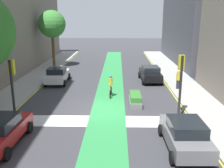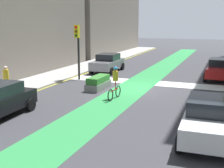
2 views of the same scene
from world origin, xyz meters
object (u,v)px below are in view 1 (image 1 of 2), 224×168
(car_white_left_far, at_px, (57,75))
(median_planter, at_px, (135,100))
(car_grey_right_near, at_px, (185,134))
(car_black_right_far, at_px, (150,74))
(pedestrian_sidewalk_right_a, at_px, (178,79))
(traffic_signal_near_right, at_px, (181,74))
(traffic_signal_near_left, at_px, (12,78))
(car_red_left_near, at_px, (1,131))
(street_tree_far, at_px, (52,24))
(cyclist_in_lane, at_px, (111,85))

(car_white_left_far, relative_size, median_planter, 1.77)
(car_grey_right_near, bearing_deg, car_black_right_far, 90.22)
(car_white_left_far, height_order, pedestrian_sidewalk_right_a, pedestrian_sidewalk_right_a)
(traffic_signal_near_right, height_order, traffic_signal_near_left, traffic_signal_near_right)
(car_grey_right_near, bearing_deg, traffic_signal_near_right, 81.26)
(car_red_left_near, xyz_separation_m, street_tree_far, (-2.28, 20.90, 4.63))
(traffic_signal_near_right, xyz_separation_m, traffic_signal_near_left, (-10.60, -0.66, -0.14))
(car_black_right_far, xyz_separation_m, street_tree_far, (-11.58, 7.29, 4.63))
(street_tree_far, height_order, median_planter, street_tree_far)
(car_red_left_near, relative_size, street_tree_far, 0.61)
(street_tree_far, bearing_deg, median_planter, -56.45)
(car_red_left_near, bearing_deg, traffic_signal_near_right, 22.16)
(traffic_signal_near_left, height_order, cyclist_in_lane, traffic_signal_near_left)
(traffic_signal_near_right, height_order, street_tree_far, street_tree_far)
(cyclist_in_lane, height_order, street_tree_far, street_tree_far)
(car_white_left_far, distance_m, median_planter, 9.71)
(traffic_signal_near_left, distance_m, car_white_left_far, 9.59)
(car_red_left_near, height_order, car_white_left_far, same)
(car_black_right_far, bearing_deg, car_red_left_near, -124.34)
(car_black_right_far, xyz_separation_m, median_planter, (-1.98, -7.19, -0.40))
(median_planter, bearing_deg, traffic_signal_near_left, -159.20)
(car_black_right_far, bearing_deg, cyclist_in_lane, -126.61)
(traffic_signal_near_left, distance_m, pedestrian_sidewalk_right_a, 13.96)
(car_black_right_far, bearing_deg, street_tree_far, 147.81)
(pedestrian_sidewalk_right_a, distance_m, street_tree_far, 17.78)
(traffic_signal_near_left, height_order, car_black_right_far, traffic_signal_near_left)
(car_black_right_far, distance_m, cyclist_in_lane, 6.51)
(street_tree_far, bearing_deg, car_black_right_far, -32.19)
(car_black_right_far, relative_size, street_tree_far, 0.61)
(car_black_right_far, bearing_deg, traffic_signal_near_left, -134.14)
(pedestrian_sidewalk_right_a, bearing_deg, traffic_signal_near_left, -149.75)
(traffic_signal_near_left, relative_size, car_black_right_far, 0.91)
(car_red_left_near, relative_size, median_planter, 1.77)
(median_planter, bearing_deg, traffic_signal_near_right, -41.11)
(cyclist_in_lane, bearing_deg, car_grey_right_near, -65.42)
(traffic_signal_near_right, relative_size, street_tree_far, 0.58)
(pedestrian_sidewalk_right_a, bearing_deg, median_planter, -135.58)
(traffic_signal_near_right, height_order, car_black_right_far, traffic_signal_near_right)
(cyclist_in_lane, bearing_deg, street_tree_far, 121.59)
(car_white_left_far, height_order, cyclist_in_lane, cyclist_in_lane)
(traffic_signal_near_right, bearing_deg, cyclist_in_lane, 136.85)
(median_planter, bearing_deg, cyclist_in_lane, 134.20)
(car_black_right_far, bearing_deg, car_grey_right_near, -89.78)
(car_red_left_near, bearing_deg, street_tree_far, 96.22)
(car_red_left_near, bearing_deg, traffic_signal_near_left, 99.74)
(car_red_left_near, xyz_separation_m, median_planter, (7.32, 6.43, -0.40))
(pedestrian_sidewalk_right_a, height_order, street_tree_far, street_tree_far)
(traffic_signal_near_right, distance_m, traffic_signal_near_left, 10.62)
(traffic_signal_near_left, relative_size, car_grey_right_near, 0.92)
(car_grey_right_near, relative_size, cyclist_in_lane, 2.28)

